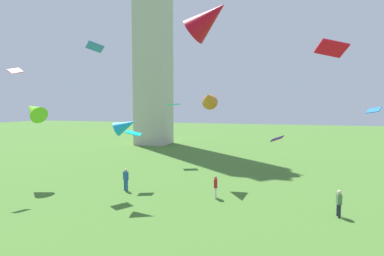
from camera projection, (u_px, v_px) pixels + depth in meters
person_0 at (126, 178)px, 23.71m from camera, size 0.55×0.50×1.83m
person_1 at (216, 186)px, 21.72m from camera, size 0.36×0.51×1.70m
person_2 at (339, 202)px, 17.96m from camera, size 0.30×0.53×1.71m
kite_flying_0 at (126, 125)px, 20.58m from camera, size 2.00×1.52×1.54m
kite_flying_1 at (133, 133)px, 24.68m from camera, size 1.41×1.18×0.49m
kite_flying_2 at (209, 99)px, 25.39m from camera, size 1.78×2.53×1.96m
kite_flying_3 at (332, 48)px, 17.03m from camera, size 1.92×1.42×0.97m
kite_flying_4 at (277, 139)px, 30.24m from camera, size 1.47×1.41×0.79m
kite_flying_5 at (173, 104)px, 34.83m from camera, size 1.85×1.64×0.22m
kite_flying_6 at (208, 19)px, 15.60m from camera, size 2.92×1.94×2.55m
kite_flying_8 at (34, 110)px, 25.65m from camera, size 2.93×2.29×2.24m
kite_flying_9 at (374, 110)px, 24.59m from camera, size 1.19×1.24×0.60m
kite_flying_10 at (15, 71)px, 23.11m from camera, size 0.80×0.96×0.63m
kite_flying_11 at (95, 47)px, 25.02m from camera, size 1.55×1.49×0.83m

